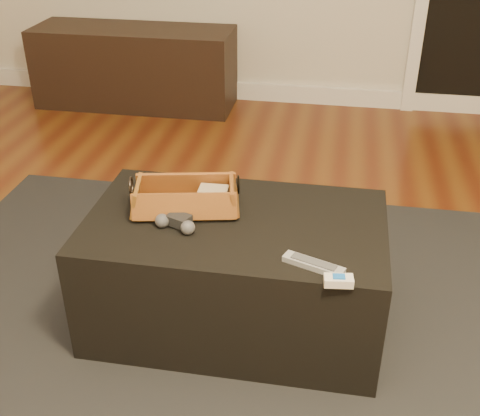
% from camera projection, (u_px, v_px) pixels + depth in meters
% --- Properties ---
extents(floor, '(5.00, 5.50, 0.01)m').
position_uv_depth(floor, '(183.00, 399.00, 1.90)').
color(floor, brown).
rests_on(floor, ground).
extents(baseboard, '(5.00, 0.04, 0.12)m').
position_uv_depth(baseboard, '(282.00, 93.00, 4.19)').
color(baseboard, white).
rests_on(baseboard, floor).
extents(media_cabinet, '(1.32, 0.45, 0.52)m').
position_uv_depth(media_cabinet, '(135.00, 67.00, 4.05)').
color(media_cabinet, black).
rests_on(media_cabinet, floor).
extents(area_rug, '(2.60, 2.00, 0.01)m').
position_uv_depth(area_rug, '(233.00, 328.00, 2.17)').
color(area_rug, black).
rests_on(area_rug, floor).
extents(ottoman, '(1.00, 0.60, 0.42)m').
position_uv_depth(ottoman, '(235.00, 271.00, 2.10)').
color(ottoman, black).
rests_on(ottoman, area_rug).
extents(tv_remote, '(0.19, 0.10, 0.02)m').
position_uv_depth(tv_remote, '(180.00, 206.00, 2.04)').
color(tv_remote, black).
rests_on(tv_remote, wicker_basket).
extents(cloth_bundle, '(0.10, 0.07, 0.05)m').
position_uv_depth(cloth_bundle, '(214.00, 195.00, 2.07)').
color(cloth_bundle, tan).
rests_on(cloth_bundle, wicker_basket).
extents(wicker_basket, '(0.39, 0.26, 0.13)m').
position_uv_depth(wicker_basket, '(186.00, 199.00, 2.04)').
color(wicker_basket, '#945D21').
rests_on(wicker_basket, ottoman).
extents(game_controller, '(0.15, 0.11, 0.05)m').
position_uv_depth(game_controller, '(177.00, 223.00, 1.94)').
color(game_controller, black).
rests_on(game_controller, ottoman).
extents(silver_remote, '(0.19, 0.11, 0.02)m').
position_uv_depth(silver_remote, '(314.00, 264.00, 1.76)').
color(silver_remote, '#A6A7AD').
rests_on(silver_remote, ottoman).
extents(cream_gadget, '(0.09, 0.05, 0.03)m').
position_uv_depth(cream_gadget, '(339.00, 281.00, 1.69)').
color(cream_gadget, silver).
rests_on(cream_gadget, ottoman).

